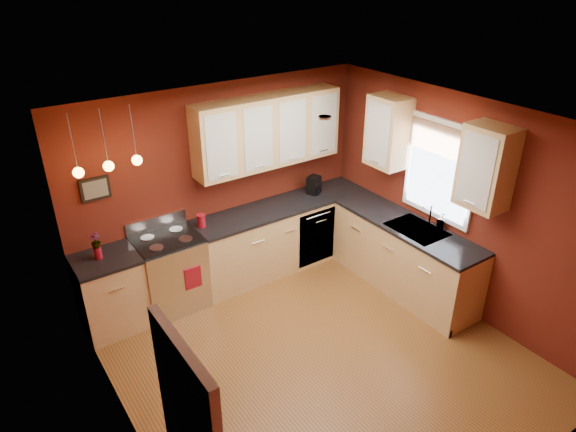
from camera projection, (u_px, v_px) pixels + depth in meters
floor at (320, 357)px, 5.62m from camera, size 4.20×4.20×0.00m
ceiling at (328, 128)px, 4.43m from camera, size 4.00×4.20×0.02m
wall_back at (222, 185)px, 6.56m from camera, size 4.00×0.02×2.60m
wall_front at (514, 391)px, 3.49m from camera, size 4.00×0.02×2.60m
wall_left at (122, 333)px, 4.02m from camera, size 0.02×4.20×2.60m
wall_right at (457, 205)px, 6.03m from camera, size 0.02×4.20×2.60m
base_cabinets_back_left at (112, 294)px, 5.90m from camera, size 0.70×0.60×0.90m
base_cabinets_back_right at (283, 236)px, 7.10m from camera, size 2.54×0.60×0.90m
base_cabinets_right at (404, 258)px, 6.60m from camera, size 0.60×2.10×0.90m
counter_back_left at (105, 259)px, 5.68m from camera, size 0.70×0.62×0.04m
counter_back_right at (283, 206)px, 6.88m from camera, size 2.54×0.62×0.04m
counter_right at (408, 226)px, 6.38m from camera, size 0.62×2.10×0.04m
gas_range at (171, 272)px, 6.25m from camera, size 0.76×0.64×1.11m
dishwasher_front at (317, 237)px, 7.07m from camera, size 0.60×0.02×0.80m
sink at (417, 231)px, 6.28m from camera, size 0.50×0.70×0.33m
window at (440, 167)px, 6.06m from camera, size 0.06×1.02×1.22m
upper_cabinets_back at (268, 131)px, 6.44m from camera, size 2.00×0.35×0.90m
upper_cabinets_right at (433, 148)px, 5.88m from camera, size 0.35×1.95×0.90m
wall_picture at (95, 189)px, 5.60m from camera, size 0.32×0.03×0.26m
pendant_lights at (108, 165)px, 5.25m from camera, size 0.71×0.11×0.66m
red_canister at (201, 221)px, 6.28m from camera, size 0.11×0.11×0.17m
red_vase at (98, 253)px, 5.64m from camera, size 0.09×0.09×0.14m
flowers at (96, 241)px, 5.57m from camera, size 0.13×0.13×0.19m
coffee_maker at (314, 186)px, 7.14m from camera, size 0.21×0.21×0.25m
soap_pump at (442, 221)px, 6.22m from camera, size 0.12×0.12×0.21m
dish_towel at (193, 278)px, 6.07m from camera, size 0.21×0.01×0.28m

